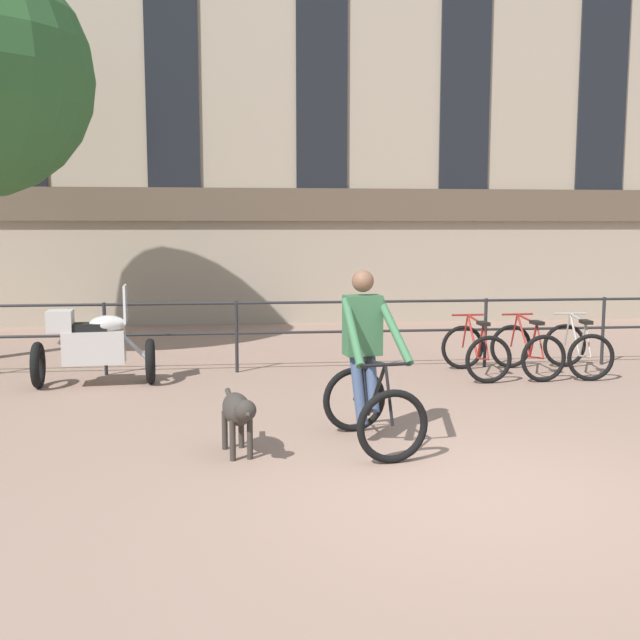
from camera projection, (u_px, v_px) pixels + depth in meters
name	position (u px, v px, depth m)	size (l,w,h in m)	color
ground_plane	(471.00, 490.00, 6.06)	(60.00, 60.00, 0.00)	#8E7060
canal_railing	(363.00, 323.00, 11.10)	(15.05, 0.05, 1.05)	#232326
building_facade	(320.00, 91.00, 16.27)	(18.00, 0.72, 10.18)	gray
cyclist_with_bike	(368.00, 366.00, 7.32)	(0.86, 1.26, 1.70)	black
dog	(238.00, 411.00, 6.92)	(0.36, 0.98, 0.61)	#332D28
parked_motorcycle	(93.00, 345.00, 9.97)	(1.62, 0.75, 1.35)	black
parked_bicycle_near_lamp	(475.00, 351.00, 10.66)	(0.70, 1.13, 0.86)	black
parked_bicycle_mid_left	(527.00, 350.00, 10.75)	(0.73, 1.15, 0.86)	black
parked_bicycle_mid_right	(577.00, 349.00, 10.83)	(0.76, 1.16, 0.86)	black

